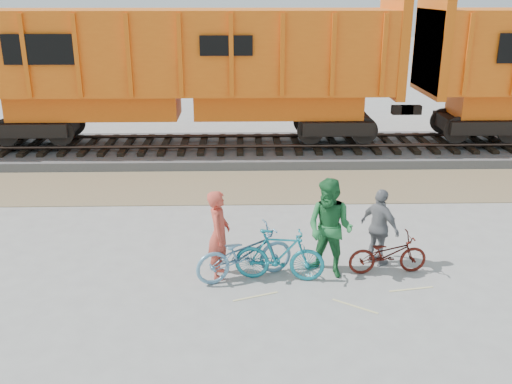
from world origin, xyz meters
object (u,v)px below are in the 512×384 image
(person_solo, at_px, (219,234))
(bicycle_blue, at_px, (244,253))
(bicycle_teal, at_px, (279,255))
(bicycle_maroon, at_px, (388,254))
(person_man, at_px, (330,228))
(person_woman, at_px, (380,227))
(hopper_car_center, at_px, (185,67))

(person_solo, bearing_deg, bicycle_blue, -97.30)
(bicycle_teal, xyz_separation_m, bicycle_maroon, (2.20, 0.24, -0.11))
(person_solo, bearing_deg, person_man, -86.06)
(bicycle_blue, height_order, person_woman, person_woman)
(person_solo, xyz_separation_m, person_woman, (3.29, 0.44, -0.08))
(hopper_car_center, bearing_deg, person_man, -68.20)
(person_man, distance_m, person_woman, 1.20)
(bicycle_teal, relative_size, person_man, 0.88)
(hopper_car_center, relative_size, bicycle_maroon, 8.78)
(bicycle_maroon, height_order, person_man, person_man)
(bicycle_teal, bearing_deg, hopper_car_center, 23.01)
(bicycle_teal, height_order, person_woman, person_woman)
(bicycle_teal, xyz_separation_m, person_man, (1.00, 0.20, 0.47))
(bicycle_blue, relative_size, bicycle_maroon, 1.26)
(person_man, bearing_deg, bicycle_blue, -142.98)
(bicycle_maroon, xyz_separation_m, person_man, (-1.20, -0.04, 0.59))
(bicycle_maroon, bearing_deg, person_woman, 9.93)
(person_woman, bearing_deg, person_man, 75.82)
(person_man, bearing_deg, person_solo, -146.36)
(bicycle_teal, height_order, person_man, person_man)
(hopper_car_center, distance_m, bicycle_teal, 9.81)
(hopper_car_center, bearing_deg, bicycle_blue, -78.19)
(hopper_car_center, bearing_deg, person_woman, -61.15)
(bicycle_teal, relative_size, person_woman, 1.08)
(person_solo, bearing_deg, person_woman, -78.35)
(person_man, bearing_deg, bicycle_teal, -134.98)
(hopper_car_center, xyz_separation_m, person_solo, (1.39, -8.93, -2.10))
(bicycle_blue, xyz_separation_m, person_man, (1.69, 0.10, 0.48))
(hopper_car_center, xyz_separation_m, person_man, (3.57, -8.94, -2.00))
(bicycle_maroon, bearing_deg, person_solo, 86.60)
(hopper_car_center, bearing_deg, bicycle_teal, -74.26)
(bicycle_maroon, distance_m, person_man, 1.34)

